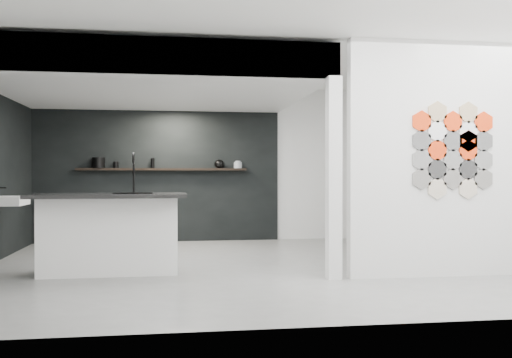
% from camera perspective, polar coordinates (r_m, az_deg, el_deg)
% --- Properties ---
extents(floor, '(7.00, 6.00, 0.01)m').
position_cam_1_polar(floor, '(7.58, -0.42, -8.78)').
color(floor, slate).
extents(partition_panel, '(2.45, 0.15, 2.80)m').
position_cam_1_polar(partition_panel, '(7.20, 18.58, 1.91)').
color(partition_panel, silver).
rests_on(partition_panel, floor).
extents(bay_clad_back, '(4.40, 0.04, 2.35)m').
position_cam_1_polar(bay_clad_back, '(10.38, -9.86, 0.27)').
color(bay_clad_back, black).
rests_on(bay_clad_back, floor).
extents(bulkhead, '(4.40, 4.00, 0.40)m').
position_cam_1_polar(bulkhead, '(8.52, -10.20, 9.49)').
color(bulkhead, silver).
rests_on(bulkhead, corner_column).
extents(corner_column, '(0.16, 0.16, 2.35)m').
position_cam_1_polar(corner_column, '(6.68, 7.78, 0.11)').
color(corner_column, silver).
rests_on(corner_column, floor).
extents(fascia_beam, '(4.40, 0.16, 0.40)m').
position_cam_1_polar(fascia_beam, '(6.63, -10.71, 12.07)').
color(fascia_beam, silver).
rests_on(fascia_beam, corner_column).
extents(wall_basin, '(0.40, 0.60, 0.12)m').
position_cam_1_polar(wall_basin, '(8.51, -23.41, -2.02)').
color(wall_basin, silver).
rests_on(wall_basin, bay_clad_left).
extents(display_shelf, '(3.00, 0.15, 0.04)m').
position_cam_1_polar(display_shelf, '(10.28, -9.32, 0.97)').
color(display_shelf, black).
rests_on(display_shelf, bay_clad_back).
extents(kitchen_island, '(1.86, 0.83, 1.49)m').
position_cam_1_polar(kitchen_island, '(7.23, -14.40, -5.19)').
color(kitchen_island, silver).
rests_on(kitchen_island, floor).
extents(stockpot, '(0.24, 0.24, 0.19)m').
position_cam_1_polar(stockpot, '(10.35, -15.48, 1.57)').
color(stockpot, black).
rests_on(stockpot, display_shelf).
extents(kettle, '(0.21, 0.21, 0.16)m').
position_cam_1_polar(kettle, '(10.31, -3.69, 1.52)').
color(kettle, black).
rests_on(kettle, display_shelf).
extents(glass_bowl, '(0.16, 0.16, 0.11)m').
position_cam_1_polar(glass_bowl, '(10.35, -1.82, 1.38)').
color(glass_bowl, gray).
rests_on(glass_bowl, display_shelf).
extents(glass_vase, '(0.11, 0.11, 0.13)m').
position_cam_1_polar(glass_vase, '(10.35, -1.82, 1.46)').
color(glass_vase, gray).
rests_on(glass_vase, display_shelf).
extents(bottle_dark, '(0.08, 0.08, 0.18)m').
position_cam_1_polar(bottle_dark, '(10.28, -10.30, 1.58)').
color(bottle_dark, black).
rests_on(bottle_dark, display_shelf).
extents(utensil_cup, '(0.10, 0.10, 0.11)m').
position_cam_1_polar(utensil_cup, '(10.32, -13.83, 1.39)').
color(utensil_cup, black).
rests_on(utensil_cup, display_shelf).
extents(hex_tile_cluster, '(1.04, 0.02, 1.16)m').
position_cam_1_polar(hex_tile_cluster, '(7.14, 19.14, 2.76)').
color(hex_tile_cluster, '#66635E').
rests_on(hex_tile_cluster, partition_panel).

